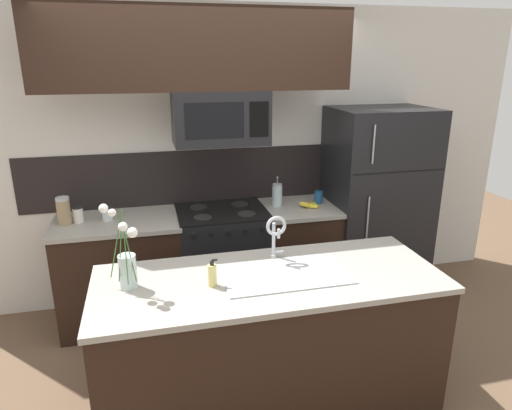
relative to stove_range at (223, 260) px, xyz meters
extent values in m
plane|color=brown|center=(0.00, -0.90, -0.46)|extent=(10.00, 10.00, 0.00)
cube|color=silver|center=(0.30, 0.38, 0.84)|extent=(5.20, 0.10, 2.60)
cube|color=black|center=(0.00, 0.32, 0.69)|extent=(3.32, 0.01, 0.48)
cube|color=black|center=(-0.86, 0.00, -0.02)|extent=(0.97, 0.62, 0.88)
cube|color=#9E998E|center=(-0.86, 0.00, 0.43)|extent=(1.00, 0.65, 0.03)
cube|color=black|center=(0.69, 0.00, -0.02)|extent=(0.62, 0.62, 0.88)
cube|color=#9E998E|center=(0.69, 0.00, 0.43)|extent=(0.65, 0.65, 0.03)
cube|color=black|center=(0.00, 0.00, -0.01)|extent=(0.76, 0.62, 0.91)
cube|color=black|center=(0.00, 0.00, 0.45)|extent=(0.76, 0.62, 0.01)
cylinder|color=black|center=(-0.18, -0.14, 0.46)|extent=(0.15, 0.15, 0.01)
cylinder|color=black|center=(0.18, -0.14, 0.46)|extent=(0.15, 0.15, 0.01)
cylinder|color=black|center=(-0.18, 0.14, 0.46)|extent=(0.15, 0.15, 0.01)
cylinder|color=black|center=(0.18, 0.14, 0.46)|extent=(0.15, 0.15, 0.01)
cylinder|color=black|center=(-0.27, -0.32, 0.39)|extent=(0.03, 0.02, 0.03)
cylinder|color=black|center=(-0.14, -0.32, 0.39)|extent=(0.03, 0.02, 0.03)
cylinder|color=black|center=(0.00, -0.32, 0.39)|extent=(0.03, 0.02, 0.03)
cylinder|color=black|center=(0.14, -0.32, 0.39)|extent=(0.03, 0.02, 0.03)
cylinder|color=black|center=(0.27, -0.32, 0.39)|extent=(0.03, 0.02, 0.03)
cube|color=black|center=(0.00, -0.02, 1.25)|extent=(0.74, 0.40, 0.42)
cube|color=black|center=(-0.07, -0.22, 1.25)|extent=(0.45, 0.00, 0.27)
cube|color=black|center=(0.27, -0.22, 1.25)|extent=(0.15, 0.00, 0.27)
cube|color=black|center=(-0.17, -0.05, 1.76)|extent=(2.35, 0.34, 0.60)
cube|color=black|center=(1.44, 0.02, 0.41)|extent=(0.87, 0.72, 1.75)
cube|color=black|center=(1.44, -0.34, 0.80)|extent=(0.84, 0.00, 0.01)
cylinder|color=#99999E|center=(1.18, -0.36, 1.04)|extent=(0.01, 0.01, 0.31)
cylinder|color=#99999E|center=(1.18, -0.36, 0.27)|extent=(0.01, 0.01, 0.66)
cylinder|color=#997F5B|center=(-1.25, 0.01, 0.55)|extent=(0.10, 0.10, 0.20)
cylinder|color=#B2B2B7|center=(-1.25, 0.01, 0.66)|extent=(0.10, 0.10, 0.02)
cylinder|color=silver|center=(-1.15, 0.02, 0.51)|extent=(0.08, 0.08, 0.12)
cylinder|color=black|center=(-1.15, 0.02, 0.57)|extent=(0.08, 0.08, 0.01)
cylinder|color=silver|center=(-0.93, 0.02, 0.50)|extent=(0.08, 0.08, 0.10)
cylinder|color=black|center=(-0.93, 0.02, 0.55)|extent=(0.08, 0.08, 0.01)
ellipsoid|color=yellow|center=(0.75, -0.07, 0.47)|extent=(0.16, 0.14, 0.05)
ellipsoid|color=yellow|center=(0.76, -0.05, 0.47)|extent=(0.17, 0.10, 0.07)
ellipsoid|color=yellow|center=(0.76, -0.07, 0.47)|extent=(0.18, 0.06, 0.05)
ellipsoid|color=yellow|center=(0.77, -0.05, 0.47)|extent=(0.18, 0.06, 0.06)
ellipsoid|color=yellow|center=(0.78, -0.07, 0.47)|extent=(0.17, 0.10, 0.07)
ellipsoid|color=yellow|center=(0.78, -0.05, 0.47)|extent=(0.16, 0.14, 0.05)
cylinder|color=brown|center=(0.77, -0.06, 0.50)|extent=(0.02, 0.02, 0.03)
cylinder|color=silver|center=(0.50, 0.06, 0.54)|extent=(0.09, 0.09, 0.18)
cylinder|color=#A3A3AA|center=(0.50, 0.06, 0.64)|extent=(0.08, 0.08, 0.02)
cylinder|color=#A3A3AA|center=(0.50, 0.06, 0.67)|extent=(0.01, 0.01, 0.05)
sphere|color=#A3A3AA|center=(0.50, 0.06, 0.71)|extent=(0.02, 0.02, 0.02)
cylinder|color=#1E5184|center=(0.89, 0.05, 0.50)|extent=(0.08, 0.08, 0.11)
cube|color=black|center=(0.08, -1.25, -0.02)|extent=(2.06, 0.79, 0.88)
cube|color=#9E998E|center=(0.08, -1.25, 0.43)|extent=(2.09, 0.82, 0.03)
cube|color=#ADAFB5|center=(0.17, -1.25, 0.45)|extent=(0.76, 0.43, 0.01)
cube|color=#ADAFB5|center=(0.00, -1.25, 0.37)|extent=(0.30, 0.33, 0.15)
cube|color=#ADAFB5|center=(0.35, -1.25, 0.37)|extent=(0.30, 0.33, 0.15)
cylinder|color=#B7BABF|center=(0.17, -0.99, 0.46)|extent=(0.04, 0.04, 0.02)
cylinder|color=#B7BABF|center=(0.17, -0.99, 0.58)|extent=(0.02, 0.02, 0.22)
torus|color=#B7BABF|center=(0.17, -1.05, 0.69)|extent=(0.13, 0.02, 0.13)
cylinder|color=#B7BABF|center=(0.17, -1.10, 0.66)|extent=(0.02, 0.02, 0.06)
cube|color=#B7BABF|center=(0.21, -0.99, 0.48)|extent=(0.07, 0.01, 0.01)
cylinder|color=#DBCC75|center=(-0.28, -1.28, 0.51)|extent=(0.05, 0.05, 0.13)
cylinder|color=black|center=(-0.28, -1.28, 0.59)|extent=(0.02, 0.02, 0.02)
cube|color=black|center=(-0.26, -1.28, 0.61)|extent=(0.03, 0.01, 0.01)
cylinder|color=silver|center=(-0.74, -1.19, 0.55)|extent=(0.10, 0.10, 0.20)
cylinder|color=silver|center=(-0.74, -1.19, 0.48)|extent=(0.09, 0.09, 0.06)
cylinder|color=#386B2D|center=(-0.72, -1.23, 0.66)|extent=(0.05, 0.07, 0.29)
sphere|color=white|center=(-0.69, -1.26, 0.80)|extent=(0.06, 0.06, 0.06)
cylinder|color=#386B2D|center=(-0.74, -1.24, 0.68)|extent=(0.01, 0.09, 0.33)
sphere|color=white|center=(-0.74, -1.28, 0.85)|extent=(0.05, 0.05, 0.05)
cylinder|color=#386B2D|center=(-0.76, -1.21, 0.71)|extent=(0.06, 0.04, 0.40)
sphere|color=white|center=(-0.79, -1.23, 0.92)|extent=(0.04, 0.04, 0.04)
cylinder|color=#386B2D|center=(-0.79, -1.18, 0.72)|extent=(0.10, 0.03, 0.41)
sphere|color=white|center=(-0.84, -1.17, 0.92)|extent=(0.05, 0.05, 0.05)
camera|label=1|loc=(-0.59, -3.63, 1.70)|focal=32.00mm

